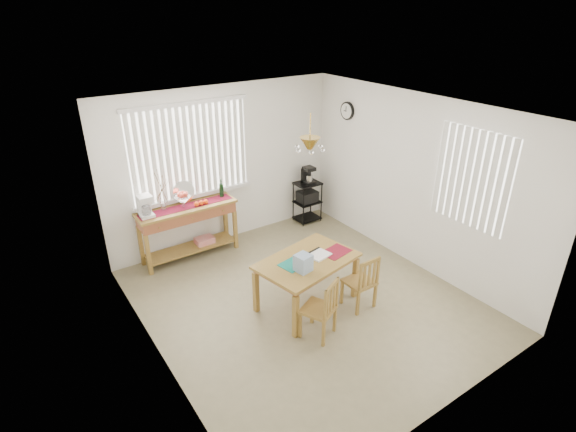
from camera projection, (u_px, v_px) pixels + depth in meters
ground at (305, 301)px, 6.18m from camera, size 4.00×4.50×0.01m
room_shell at (306, 186)px, 5.46m from camera, size 4.20×4.70×2.70m
sideboard at (188, 219)px, 6.99m from camera, size 1.55×0.44×0.87m
sideboard_items at (170, 202)px, 6.72m from camera, size 1.47×0.37×0.67m
wire_cart at (307, 198)px, 8.24m from camera, size 0.44×0.36×0.76m
cart_items at (308, 175)px, 8.06m from camera, size 0.18×0.21×0.31m
dining_table at (307, 265)px, 5.87m from camera, size 1.42×1.06×0.69m
table_items at (307, 261)px, 5.65m from camera, size 1.05×0.47×0.22m
chair_left at (321, 309)px, 5.38m from camera, size 0.49×0.49×0.80m
chair_right at (361, 282)px, 5.90m from camera, size 0.37×0.37×0.79m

